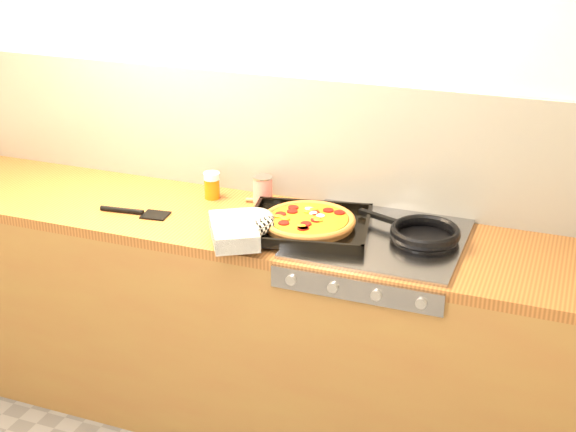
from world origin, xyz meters
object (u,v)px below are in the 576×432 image
at_px(pizza_on_tray, 288,224).
at_px(frying_pan, 424,234).
at_px(juice_glass, 212,185).
at_px(tomato_can, 263,190).

height_order(pizza_on_tray, frying_pan, pizza_on_tray).
xyz_separation_m(frying_pan, juice_glass, (-0.90, 0.12, 0.02)).
distance_m(frying_pan, juice_glass, 0.91).
relative_size(frying_pan, juice_glass, 3.99).
distance_m(tomato_can, juice_glass, 0.22).
height_order(tomato_can, juice_glass, tomato_can).
height_order(frying_pan, juice_glass, juice_glass).
height_order(frying_pan, tomato_can, tomato_can).
xyz_separation_m(frying_pan, tomato_can, (-0.69, 0.15, 0.02)).
bearing_deg(juice_glass, frying_pan, -7.79).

